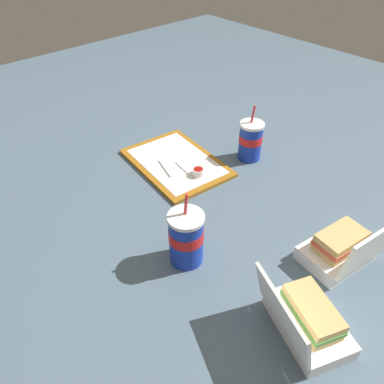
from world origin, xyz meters
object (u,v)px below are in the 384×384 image
(ketchup_cup, at_px, (198,172))
(soda_cup_back, at_px, (250,140))
(soda_cup_right, at_px, (186,237))
(plastic_fork, at_px, (166,168))
(clamshell_sandwich_center, at_px, (341,249))
(clamshell_sandwich_left, at_px, (306,319))
(food_tray, at_px, (176,163))

(ketchup_cup, bearing_deg, soda_cup_back, -98.44)
(ketchup_cup, height_order, soda_cup_right, soda_cup_right)
(soda_cup_right, bearing_deg, soda_cup_back, -67.12)
(soda_cup_back, bearing_deg, ketchup_cup, 81.56)
(ketchup_cup, xyz_separation_m, soda_cup_right, (-0.24, 0.27, 0.05))
(plastic_fork, height_order, clamshell_sandwich_center, clamshell_sandwich_center)
(ketchup_cup, height_order, plastic_fork, ketchup_cup)
(clamshell_sandwich_left, bearing_deg, soda_cup_back, -38.95)
(plastic_fork, height_order, clamshell_sandwich_left, clamshell_sandwich_left)
(food_tray, bearing_deg, soda_cup_right, 143.08)
(ketchup_cup, distance_m, soda_cup_back, 0.23)
(food_tray, height_order, soda_cup_back, soda_cup_back)
(soda_cup_back, bearing_deg, plastic_fork, 64.25)
(soda_cup_right, height_order, soda_cup_back, soda_cup_right)
(food_tray, distance_m, ketchup_cup, 0.11)
(ketchup_cup, xyz_separation_m, clamshell_sandwich_left, (-0.57, 0.21, 0.02))
(plastic_fork, distance_m, clamshell_sandwich_left, 0.69)
(food_tray, distance_m, soda_cup_right, 0.44)
(food_tray, relative_size, clamshell_sandwich_left, 1.67)
(clamshell_sandwich_center, relative_size, soda_cup_back, 1.01)
(ketchup_cup, height_order, clamshell_sandwich_left, clamshell_sandwich_left)
(ketchup_cup, height_order, soda_cup_back, soda_cup_back)
(food_tray, relative_size, ketchup_cup, 9.94)
(ketchup_cup, bearing_deg, clamshell_sandwich_left, 159.55)
(plastic_fork, bearing_deg, ketchup_cup, -133.06)
(clamshell_sandwich_left, bearing_deg, ketchup_cup, -20.45)
(ketchup_cup, relative_size, clamshell_sandwich_left, 0.17)
(plastic_fork, bearing_deg, soda_cup_right, 165.86)
(soda_cup_right, bearing_deg, clamshell_sandwich_left, -170.76)
(plastic_fork, height_order, soda_cup_back, soda_cup_back)
(ketchup_cup, height_order, clamshell_sandwich_center, clamshell_sandwich_center)
(clamshell_sandwich_center, xyz_separation_m, soda_cup_right, (0.27, 0.29, 0.04))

